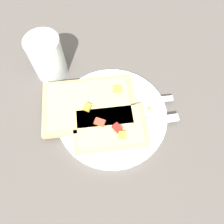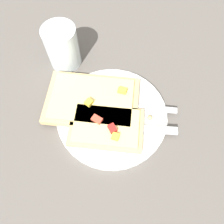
{
  "view_description": "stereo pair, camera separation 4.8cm",
  "coord_description": "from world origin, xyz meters",
  "px_view_note": "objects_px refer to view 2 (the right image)",
  "views": [
    {
      "loc": [
        -0.16,
        -0.14,
        0.45
      ],
      "look_at": [
        0.0,
        0.0,
        0.02
      ],
      "focal_mm": 35.0,
      "sensor_mm": 36.0,
      "label": 1
    },
    {
      "loc": [
        -0.13,
        -0.17,
        0.45
      ],
      "look_at": [
        0.0,
        0.0,
        0.02
      ],
      "focal_mm": 35.0,
      "sensor_mm": 36.0,
      "label": 2
    }
  ],
  "objects_px": {
    "plate": "(112,115)",
    "pizza_slice_main": "(92,100)",
    "fork": "(122,105)",
    "drinking_glass": "(63,46)",
    "knife": "(138,129)",
    "pizza_slice_corner": "(106,127)"
  },
  "relations": [
    {
      "from": "fork",
      "to": "pizza_slice_main",
      "type": "xyz_separation_m",
      "value": [
        -0.05,
        0.05,
        0.01
      ]
    },
    {
      "from": "pizza_slice_corner",
      "to": "drinking_glass",
      "type": "bearing_deg",
      "value": 124.24
    },
    {
      "from": "plate",
      "to": "fork",
      "type": "distance_m",
      "value": 0.03
    },
    {
      "from": "fork",
      "to": "drinking_glass",
      "type": "distance_m",
      "value": 0.2
    },
    {
      "from": "plate",
      "to": "fork",
      "type": "xyz_separation_m",
      "value": [
        0.03,
        0.0,
        0.01
      ]
    },
    {
      "from": "plate",
      "to": "knife",
      "type": "height_order",
      "value": "knife"
    },
    {
      "from": "fork",
      "to": "knife",
      "type": "bearing_deg",
      "value": 126.6
    },
    {
      "from": "plate",
      "to": "drinking_glass",
      "type": "bearing_deg",
      "value": 89.25
    },
    {
      "from": "fork",
      "to": "pizza_slice_main",
      "type": "bearing_deg",
      "value": -0.46
    },
    {
      "from": "knife",
      "to": "drinking_glass",
      "type": "distance_m",
      "value": 0.26
    },
    {
      "from": "pizza_slice_main",
      "to": "plate",
      "type": "bearing_deg",
      "value": 153.08
    },
    {
      "from": "pizza_slice_corner",
      "to": "fork",
      "type": "bearing_deg",
      "value": 64.65
    },
    {
      "from": "fork",
      "to": "pizza_slice_main",
      "type": "distance_m",
      "value": 0.07
    },
    {
      "from": "plate",
      "to": "pizza_slice_main",
      "type": "bearing_deg",
      "value": 109.67
    },
    {
      "from": "plate",
      "to": "knife",
      "type": "relative_size",
      "value": 1.49
    },
    {
      "from": "plate",
      "to": "pizza_slice_main",
      "type": "height_order",
      "value": "pizza_slice_main"
    },
    {
      "from": "plate",
      "to": "knife",
      "type": "xyz_separation_m",
      "value": [
        0.02,
        -0.06,
        0.01
      ]
    },
    {
      "from": "fork",
      "to": "pizza_slice_corner",
      "type": "height_order",
      "value": "pizza_slice_corner"
    },
    {
      "from": "pizza_slice_corner",
      "to": "drinking_glass",
      "type": "distance_m",
      "value": 0.22
    },
    {
      "from": "plate",
      "to": "pizza_slice_main",
      "type": "distance_m",
      "value": 0.06
    },
    {
      "from": "knife",
      "to": "pizza_slice_corner",
      "type": "bearing_deg",
      "value": 2.45
    },
    {
      "from": "fork",
      "to": "pizza_slice_main",
      "type": "relative_size",
      "value": 0.72
    }
  ]
}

